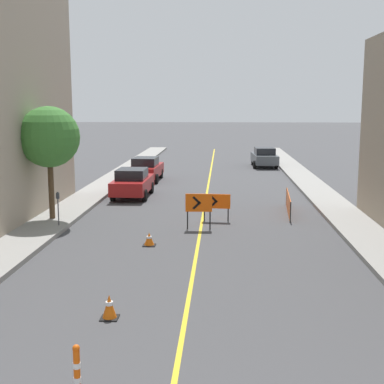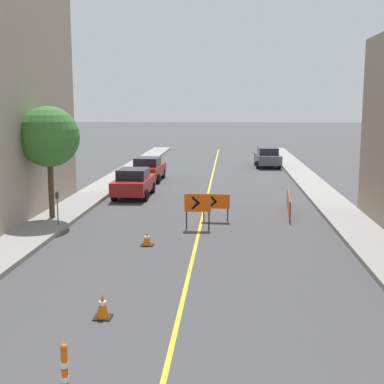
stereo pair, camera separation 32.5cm
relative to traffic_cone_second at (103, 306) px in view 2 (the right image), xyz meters
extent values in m
cube|color=gold|center=(1.82, 18.78, -0.29)|extent=(0.12, 60.25, 0.01)
cube|color=gray|center=(-4.60, 18.78, -0.20)|extent=(1.89, 60.25, 0.18)
cube|color=gray|center=(8.24, 18.78, -0.20)|extent=(1.89, 60.25, 0.18)
cube|color=black|center=(0.00, 0.00, -0.28)|extent=(0.43, 0.43, 0.03)
cone|color=orange|center=(0.00, 0.00, 0.02)|extent=(0.34, 0.34, 0.57)
cylinder|color=white|center=(0.00, 0.00, 0.09)|extent=(0.18, 0.18, 0.09)
cube|color=black|center=(0.05, 6.72, -0.28)|extent=(0.46, 0.46, 0.03)
cone|color=orange|center=(0.05, 6.72, -0.03)|extent=(0.37, 0.37, 0.46)
cylinder|color=white|center=(0.05, 6.72, 0.02)|extent=(0.19, 0.19, 0.07)
cylinder|color=#EF560C|center=(0.25, -3.76, 0.23)|extent=(0.11, 0.11, 0.98)
cylinder|color=white|center=(0.25, -3.76, 0.18)|extent=(0.13, 0.13, 0.10)
cylinder|color=white|center=(0.25, -3.76, 0.45)|extent=(0.13, 0.13, 0.10)
sphere|color=#EF560C|center=(0.25, -3.76, 0.76)|extent=(0.13, 0.13, 0.13)
cube|color=#EF560C|center=(1.74, 9.40, 0.81)|extent=(1.09, 0.09, 0.74)
cube|color=black|center=(1.66, 9.36, 0.92)|extent=(0.35, 0.03, 0.35)
cube|color=black|center=(1.66, 9.36, 0.71)|extent=(0.35, 0.03, 0.35)
cylinder|color=black|center=(1.28, 9.40, 0.08)|extent=(0.06, 0.06, 0.74)
cylinder|color=black|center=(2.21, 9.40, 0.08)|extent=(0.06, 0.06, 0.74)
cube|color=#EF560C|center=(2.44, 10.99, 0.59)|extent=(1.24, 0.16, 0.64)
cube|color=black|center=(2.35, 10.95, 0.68)|extent=(0.31, 0.04, 0.31)
cube|color=black|center=(2.35, 10.95, 0.50)|extent=(0.31, 0.04, 0.31)
cylinder|color=black|center=(1.92, 10.99, -0.01)|extent=(0.06, 0.06, 0.57)
cylinder|color=black|center=(2.97, 10.99, -0.01)|extent=(0.06, 0.06, 0.57)
cube|color=#EF560C|center=(5.82, 12.86, 0.17)|extent=(0.34, 4.08, 0.92)
cylinder|color=#262626|center=(5.66, 10.82, 0.17)|extent=(0.05, 0.05, 0.92)
cylinder|color=#262626|center=(5.97, 14.89, 0.17)|extent=(0.05, 0.05, 0.92)
cube|color=maroon|center=(-2.25, 16.97, 0.39)|extent=(1.86, 4.32, 0.72)
cube|color=black|center=(-2.25, 16.75, 1.02)|extent=(1.56, 1.96, 0.55)
cylinder|color=black|center=(-3.11, 18.30, 0.03)|extent=(0.23, 0.64, 0.64)
cylinder|color=black|center=(-1.40, 18.30, 0.03)|extent=(0.23, 0.64, 0.64)
cylinder|color=black|center=(-3.11, 15.63, 0.03)|extent=(0.23, 0.64, 0.64)
cylinder|color=black|center=(-1.40, 15.63, 0.03)|extent=(0.23, 0.64, 0.64)
cube|color=maroon|center=(-2.41, 23.24, 0.39)|extent=(1.97, 4.37, 0.72)
cube|color=black|center=(-2.41, 23.02, 1.02)|extent=(1.61, 1.99, 0.55)
cylinder|color=black|center=(-3.27, 24.57, 0.03)|extent=(0.25, 0.65, 0.64)
cylinder|color=black|center=(-1.56, 24.57, 0.03)|extent=(0.25, 0.65, 0.64)
cylinder|color=black|center=(-3.27, 21.91, 0.03)|extent=(0.25, 0.65, 0.64)
cylinder|color=black|center=(-1.56, 21.91, 0.03)|extent=(0.25, 0.65, 0.64)
cube|color=#474C51|center=(6.15, 31.82, 0.39)|extent=(2.03, 4.39, 0.72)
cube|color=black|center=(6.15, 31.61, 1.02)|extent=(1.63, 2.01, 0.55)
cylinder|color=black|center=(5.29, 33.15, 0.03)|extent=(0.25, 0.65, 0.64)
cylinder|color=black|center=(7.00, 33.15, 0.03)|extent=(0.25, 0.65, 0.64)
cylinder|color=black|center=(5.29, 30.49, 0.03)|extent=(0.25, 0.65, 0.64)
cylinder|color=black|center=(7.00, 30.49, 0.03)|extent=(0.25, 0.65, 0.64)
cylinder|color=#4C4C51|center=(-4.01, 9.04, 0.44)|extent=(0.05, 0.05, 1.11)
cube|color=#33383D|center=(-4.01, 9.04, 1.10)|extent=(0.12, 0.10, 0.22)
sphere|color=#33383D|center=(-4.01, 9.04, 1.21)|extent=(0.11, 0.11, 0.11)
cylinder|color=#4C3823|center=(-4.69, 10.36, 1.17)|extent=(0.24, 0.24, 2.56)
sphere|color=#38752D|center=(-4.69, 10.36, 3.43)|extent=(2.61, 2.61, 2.61)
camera|label=1|loc=(2.67, -12.07, 4.81)|focal=50.00mm
camera|label=2|loc=(2.99, -12.05, 4.81)|focal=50.00mm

